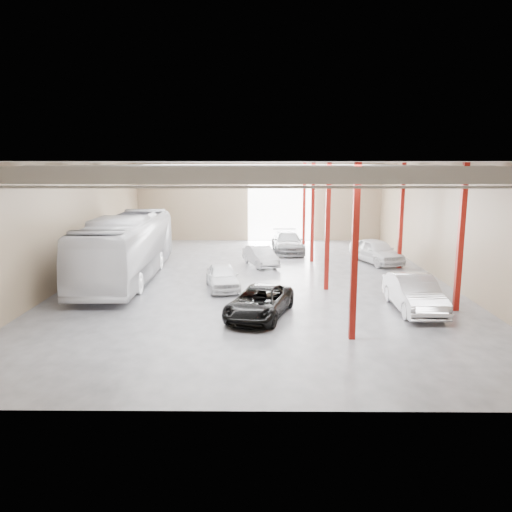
{
  "coord_description": "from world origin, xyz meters",
  "views": [
    {
      "loc": [
        0.12,
        -29.14,
        6.96
      ],
      "look_at": [
        -0.11,
        -3.67,
        2.2
      ],
      "focal_mm": 35.0,
      "sensor_mm": 36.0,
      "label": 1
    }
  ],
  "objects_px": {
    "coach_bus": "(127,248)",
    "car_row_b": "(261,256)",
    "car_right_near": "(414,293)",
    "black_sedan": "(259,302)",
    "car_row_c": "(288,242)",
    "car_right_far": "(376,251)",
    "car_row_a": "(222,277)"
  },
  "relations": [
    {
      "from": "coach_bus",
      "to": "car_row_b",
      "type": "height_order",
      "value": "coach_bus"
    },
    {
      "from": "car_right_near",
      "to": "black_sedan",
      "type": "bearing_deg",
      "value": -172.39
    },
    {
      "from": "coach_bus",
      "to": "car_row_c",
      "type": "height_order",
      "value": "coach_bus"
    },
    {
      "from": "car_row_c",
      "to": "coach_bus",
      "type": "bearing_deg",
      "value": -140.94
    },
    {
      "from": "car_row_b",
      "to": "car_right_near",
      "type": "height_order",
      "value": "car_right_near"
    },
    {
      "from": "car_right_near",
      "to": "car_right_far",
      "type": "height_order",
      "value": "car_right_near"
    },
    {
      "from": "black_sedan",
      "to": "car_right_near",
      "type": "xyz_separation_m",
      "value": [
        7.37,
        1.06,
        0.16
      ]
    },
    {
      "from": "coach_bus",
      "to": "car_right_far",
      "type": "distance_m",
      "value": 17.06
    },
    {
      "from": "black_sedan",
      "to": "car_row_b",
      "type": "height_order",
      "value": "black_sedan"
    },
    {
      "from": "coach_bus",
      "to": "black_sedan",
      "type": "xyz_separation_m",
      "value": [
        8.03,
        -7.59,
        -1.24
      ]
    },
    {
      "from": "black_sedan",
      "to": "car_right_near",
      "type": "distance_m",
      "value": 7.45
    },
    {
      "from": "car_right_far",
      "to": "car_row_b",
      "type": "bearing_deg",
      "value": 167.61
    },
    {
      "from": "car_row_a",
      "to": "car_right_far",
      "type": "bearing_deg",
      "value": 25.03
    },
    {
      "from": "car_row_b",
      "to": "car_right_far",
      "type": "relative_size",
      "value": 0.82
    },
    {
      "from": "car_row_a",
      "to": "car_row_c",
      "type": "distance_m",
      "value": 12.4
    },
    {
      "from": "black_sedan",
      "to": "car_row_c",
      "type": "height_order",
      "value": "car_row_c"
    },
    {
      "from": "black_sedan",
      "to": "car_right_far",
      "type": "relative_size",
      "value": 1.0
    },
    {
      "from": "car_right_near",
      "to": "car_right_far",
      "type": "relative_size",
      "value": 1.05
    },
    {
      "from": "black_sedan",
      "to": "car_row_c",
      "type": "distance_m",
      "value": 16.98
    },
    {
      "from": "car_row_b",
      "to": "car_right_far",
      "type": "bearing_deg",
      "value": -12.12
    },
    {
      "from": "coach_bus",
      "to": "car_row_b",
      "type": "xyz_separation_m",
      "value": [
        8.09,
        4.05,
        -1.27
      ]
    },
    {
      "from": "coach_bus",
      "to": "car_row_c",
      "type": "distance_m",
      "value": 13.84
    },
    {
      "from": "car_row_b",
      "to": "car_row_c",
      "type": "height_order",
      "value": "car_row_c"
    },
    {
      "from": "car_row_b",
      "to": "car_right_near",
      "type": "relative_size",
      "value": 0.78
    },
    {
      "from": "coach_bus",
      "to": "car_row_a",
      "type": "distance_m",
      "value": 6.53
    },
    {
      "from": "car_row_a",
      "to": "car_row_b",
      "type": "relative_size",
      "value": 1.02
    },
    {
      "from": "coach_bus",
      "to": "car_row_a",
      "type": "relative_size",
      "value": 3.37
    },
    {
      "from": "coach_bus",
      "to": "car_row_c",
      "type": "xyz_separation_m",
      "value": [
        10.23,
        9.25,
        -1.12
      ]
    },
    {
      "from": "coach_bus",
      "to": "car_row_b",
      "type": "bearing_deg",
      "value": 25.39
    },
    {
      "from": "black_sedan",
      "to": "car_row_a",
      "type": "relative_size",
      "value": 1.21
    },
    {
      "from": "car_right_near",
      "to": "coach_bus",
      "type": "bearing_deg",
      "value": 156.49
    },
    {
      "from": "car_row_b",
      "to": "car_right_far",
      "type": "distance_m",
      "value": 8.23
    }
  ]
}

